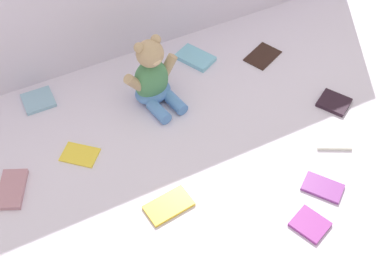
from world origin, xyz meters
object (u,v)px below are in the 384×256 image
Objects in this scene: book_case_0 at (80,154)px; book_case_4 at (310,224)px; book_case_7 at (12,190)px; book_case_10 at (263,56)px; book_case_2 at (334,103)px; book_case_9 at (169,206)px; book_case_3 at (195,58)px; book_case_6 at (333,141)px; teddy_bear at (153,78)px; book_case_1 at (323,187)px; book_case_5 at (38,100)px.

book_case_0 is 0.70m from book_case_4.
book_case_7 reaches higher than book_case_10.
book_case_2 is 0.66m from book_case_9.
book_case_6 is at bearing -95.34° from book_case_3.
book_case_3 is 0.61m from book_case_9.
book_case_0 is at bearing 177.19° from book_case_3.
book_case_2 is 0.73× the size of book_case_9.
teddy_bear reaches higher than book_case_9.
book_case_3 reaches higher than book_case_10.
book_case_3 reaches higher than book_case_4.
book_case_7 is at bearing 173.20° from book_case_3.
book_case_3 is at bearing 49.00° from book_case_6.
book_case_0 is 0.83m from book_case_2.
book_case_3 is at bearing -40.92° from book_case_9.
book_case_4 is at bearing 14.65° from book_case_2.
book_case_2 is 0.77× the size of book_case_10.
book_case_5 is (-0.62, 0.70, 0.00)m from book_case_1.
book_case_9 is (-0.65, -0.11, -0.00)m from book_case_2.
book_case_7 reaches higher than book_case_5.
book_case_3 reaches higher than book_case_9.
book_case_0 is at bearing -104.29° from book_case_10.
teddy_bear is at bearing 84.39° from book_case_4.
book_case_10 is at bearing -105.12° from book_case_2.
book_case_9 is 1.05× the size of book_case_10.
book_case_6 is 0.85× the size of book_case_10.
book_case_1 reaches higher than book_case_10.
book_case_4 and book_case_5 have the same top height.
book_case_5 is 0.59m from book_case_9.
book_case_0 is at bearing -169.17° from teddy_bear.
book_case_2 is at bearing -168.44° from book_case_1.
book_case_5 is at bearing 86.77° from book_case_7.
book_case_4 is at bearing 159.31° from book_case_6.
book_case_1 is (0.28, -0.54, -0.08)m from teddy_bear.
book_case_10 is at bearing 34.77° from book_case_7.
book_case_3 is (-0.30, 0.40, 0.00)m from book_case_2.
book_case_3 is 0.98× the size of book_case_9.
teddy_bear is 1.89× the size of book_case_3.
book_case_4 is 0.31m from book_case_6.
book_case_10 is (0.77, -0.15, -0.00)m from book_case_5.
book_case_0 is 0.81× the size of book_case_7.
book_case_10 is (0.22, -0.09, -0.00)m from book_case_3.
book_case_4 is 0.70× the size of book_case_9.
teddy_bear is 0.59m from book_case_6.
book_case_3 is at bearing -119.67° from book_case_1.
book_case_9 is at bearing -55.21° from book_case_1.
book_case_5 is (-0.05, 0.27, 0.00)m from book_case_0.
book_case_1 is 1.23× the size of book_case_4.
teddy_bear is 0.62m from book_case_1.
book_case_1 is 0.57m from book_case_10.
teddy_bear is 0.33m from book_case_0.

